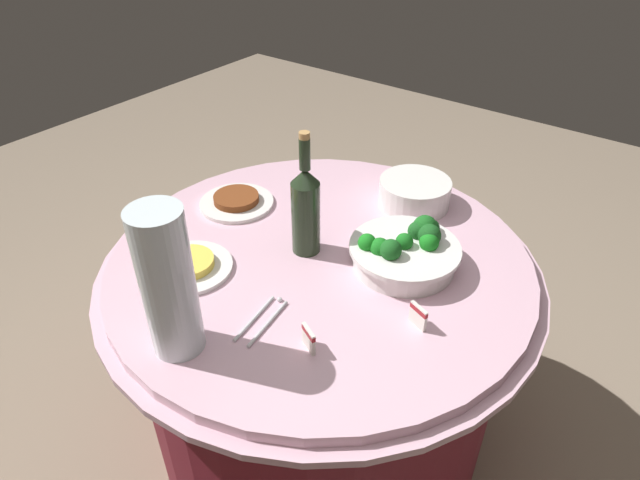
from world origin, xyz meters
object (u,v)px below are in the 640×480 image
object	(u,v)px
food_plate_fried_egg	(189,266)
label_placard_mid	(163,225)
wine_bottle	(306,208)
decorative_fruit_vase	(168,287)
food_plate_stir_fry	(237,201)
plate_stack	(414,193)
label_placard_front	(309,338)
broccoli_bowl	(406,251)
serving_tongs	(263,319)
label_placard_rear	(418,315)

from	to	relation	value
food_plate_fried_egg	label_placard_mid	bearing A→B (deg)	-20.58
wine_bottle	decorative_fruit_vase	bearing A→B (deg)	89.33
decorative_fruit_vase	food_plate_stir_fry	size ratio (longest dim) A/B	1.55
plate_stack	decorative_fruit_vase	distance (m)	0.82
label_placard_front	label_placard_mid	distance (m)	0.59
broccoli_bowl	plate_stack	bearing A→B (deg)	-65.29
serving_tongs	food_plate_stir_fry	world-z (taller)	food_plate_stir_fry
wine_bottle	food_plate_stir_fry	world-z (taller)	wine_bottle
food_plate_fried_egg	label_placard_front	distance (m)	0.41
label_placard_front	label_placard_mid	bearing A→B (deg)	-9.39
wine_bottle	serving_tongs	distance (m)	0.31
serving_tongs	food_plate_fried_egg	bearing A→B (deg)	-5.42
wine_bottle	label_placard_rear	bearing A→B (deg)	167.92
food_plate_fried_egg	label_placard_mid	distance (m)	0.18
food_plate_fried_egg	decorative_fruit_vase	bearing A→B (deg)	133.54
wine_bottle	serving_tongs	size ratio (longest dim) A/B	2.00
food_plate_stir_fry	wine_bottle	bearing A→B (deg)	170.77
decorative_fruit_vase	label_placard_front	distance (m)	0.31
plate_stack	serving_tongs	world-z (taller)	plate_stack
broccoli_bowl	decorative_fruit_vase	bearing A→B (deg)	65.21
broccoli_bowl	food_plate_fried_egg	size ratio (longest dim) A/B	1.27
label_placard_front	label_placard_rear	bearing A→B (deg)	-127.12
broccoli_bowl	label_placard_mid	xyz separation A→B (m)	(0.60, 0.28, -0.01)
plate_stack	decorative_fruit_vase	xyz separation A→B (m)	(0.12, 0.80, 0.12)
plate_stack	label_placard_mid	distance (m)	0.73
decorative_fruit_vase	label_placard_rear	world-z (taller)	decorative_fruit_vase
serving_tongs	label_placard_mid	world-z (taller)	label_placard_mid
food_plate_fried_egg	plate_stack	bearing A→B (deg)	-115.95
food_plate_stir_fry	label_placard_rear	world-z (taller)	label_placard_rear
plate_stack	label_placard_front	world-z (taller)	plate_stack
wine_bottle	food_plate_fried_egg	distance (m)	0.33
food_plate_stir_fry	label_placard_rear	xyz separation A→B (m)	(-0.68, 0.13, 0.02)
decorative_fruit_vase	label_placard_mid	distance (m)	0.45
label_placard_front	serving_tongs	bearing A→B (deg)	-2.35
serving_tongs	label_placard_mid	distance (m)	0.45
food_plate_stir_fry	label_placard_front	xyz separation A→B (m)	(-0.53, 0.33, 0.02)
decorative_fruit_vase	label_placard_front	bearing A→B (deg)	-145.38
food_plate_fried_egg	label_placard_front	xyz separation A→B (m)	(-0.41, 0.03, 0.02)
plate_stack	label_placard_mid	world-z (taller)	plate_stack
broccoli_bowl	decorative_fruit_vase	distance (m)	0.60
plate_stack	food_plate_stir_fry	size ratio (longest dim) A/B	0.95
food_plate_fried_egg	food_plate_stir_fry	bearing A→B (deg)	-67.84
plate_stack	label_placard_front	bearing A→B (deg)	99.40
broccoli_bowl	food_plate_fried_egg	world-z (taller)	broccoli_bowl
broccoli_bowl	label_placard_front	xyz separation A→B (m)	(0.02, 0.38, -0.01)
broccoli_bowl	decorative_fruit_vase	world-z (taller)	decorative_fruit_vase
serving_tongs	label_placard_front	xyz separation A→B (m)	(-0.14, 0.01, 0.03)
serving_tongs	food_plate_stir_fry	xyz separation A→B (m)	(0.39, -0.32, 0.01)
label_placard_rear	label_placard_front	bearing A→B (deg)	52.88
label_placard_rear	broccoli_bowl	bearing A→B (deg)	-52.85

